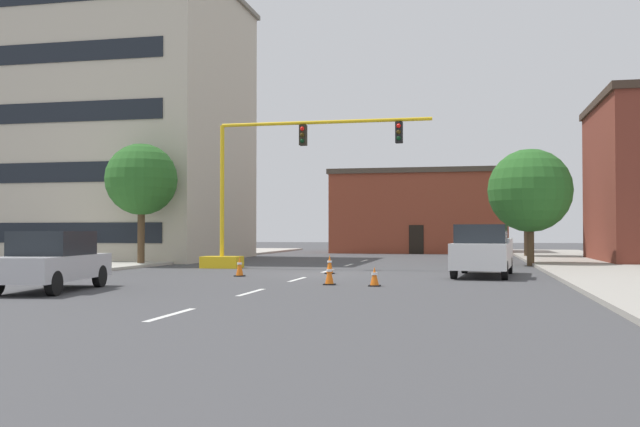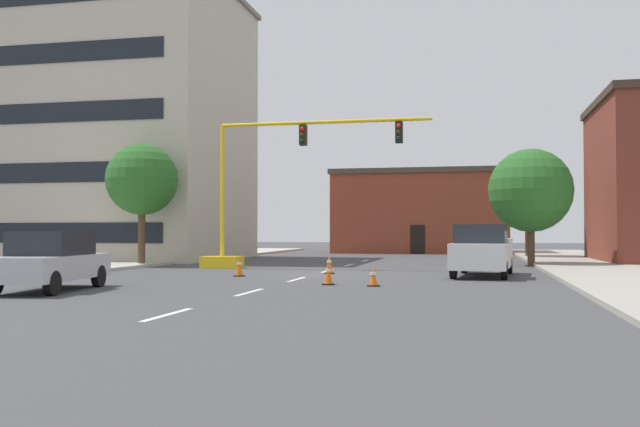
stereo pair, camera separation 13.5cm
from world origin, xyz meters
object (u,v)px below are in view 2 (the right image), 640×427
at_px(tree_left_near, 142,180).
at_px(traffic_cone_roadside_d, 329,264).
at_px(pickup_truck_white, 483,251).
at_px(tree_right_mid, 531,191).
at_px(traffic_cone_roadside_c, 373,277).
at_px(traffic_cone_roadside_a, 328,274).
at_px(traffic_signal_gantry, 252,218).
at_px(traffic_cone_roadside_b, 239,266).
at_px(tree_right_far, 528,189).
at_px(sedan_silver_near_left, 51,260).

height_order(tree_left_near, traffic_cone_roadside_d, tree_left_near).
distance_m(pickup_truck_white, traffic_cone_roadside_d, 6.13).
height_order(tree_right_mid, traffic_cone_roadside_c, tree_right_mid).
bearing_deg(traffic_cone_roadside_a, tree_left_near, 138.40).
bearing_deg(tree_right_mid, traffic_signal_gantry, -158.04).
xyz_separation_m(traffic_cone_roadside_a, traffic_cone_roadside_b, (-4.22, 3.50, 0.02)).
height_order(tree_right_far, tree_right_mid, tree_right_far).
xyz_separation_m(sedan_silver_near_left, traffic_cone_roadside_d, (6.33, 9.75, -0.50)).
bearing_deg(pickup_truck_white, traffic_cone_roadside_a, -132.11).
bearing_deg(sedan_silver_near_left, tree_right_far, 61.80).
bearing_deg(traffic_cone_roadside_b, traffic_cone_roadside_a, -39.65).
relative_size(traffic_signal_gantry, pickup_truck_white, 1.93).
bearing_deg(tree_right_mid, sedan_silver_near_left, -129.07).
bearing_deg(tree_right_far, tree_left_near, -143.62).
relative_size(tree_right_far, tree_right_mid, 1.11).
distance_m(tree_left_near, traffic_cone_roadside_b, 10.97).
bearing_deg(sedan_silver_near_left, traffic_cone_roadside_a, 27.83).
distance_m(tree_left_near, traffic_cone_roadside_c, 17.50).
distance_m(tree_right_far, traffic_cone_roadside_c, 26.44).
bearing_deg(traffic_cone_roadside_b, traffic_cone_roadside_c, -33.36).
distance_m(traffic_signal_gantry, traffic_cone_roadside_a, 10.90).
bearing_deg(traffic_signal_gantry, tree_right_far, 49.36).
bearing_deg(tree_right_mid, tree_left_near, -168.25).
xyz_separation_m(tree_right_mid, traffic_cone_roadside_b, (-11.65, -10.92, -3.40)).
bearing_deg(tree_left_near, traffic_signal_gantry, -11.27).
height_order(sedan_silver_near_left, traffic_cone_roadside_c, sedan_silver_near_left).
bearing_deg(pickup_truck_white, traffic_cone_roadside_d, 176.86).
bearing_deg(traffic_cone_roadside_a, traffic_cone_roadside_c, -10.23).
relative_size(tree_right_mid, traffic_cone_roadside_d, 7.52).
distance_m(tree_right_mid, sedan_silver_near_left, 23.82).
bearing_deg(traffic_cone_roadside_a, traffic_cone_roadside_d, 101.17).
height_order(tree_right_far, traffic_cone_roadside_a, tree_right_far).
distance_m(tree_left_near, traffic_cone_roadside_d, 12.21).
bearing_deg(traffic_cone_roadside_a, pickup_truck_white, 47.89).
height_order(tree_left_near, traffic_cone_roadside_a, tree_left_near).
xyz_separation_m(tree_right_far, pickup_truck_white, (-3.11, -19.54, -3.48)).
distance_m(traffic_signal_gantry, traffic_cone_roadside_b, 6.16).
height_order(traffic_signal_gantry, tree_right_mid, traffic_signal_gantry).
relative_size(tree_left_near, sedan_silver_near_left, 1.32).
distance_m(tree_right_mid, traffic_cone_roadside_d, 12.61).
relative_size(tree_left_near, traffic_cone_roadside_b, 7.94).
bearing_deg(traffic_cone_roadside_d, traffic_cone_roadside_a, -78.83).
xyz_separation_m(tree_left_near, traffic_cone_roadside_c, (13.25, -10.70, -4.03)).
xyz_separation_m(traffic_cone_roadside_a, traffic_cone_roadside_d, (-1.15, 5.81, 0.02)).
xyz_separation_m(traffic_signal_gantry, tree_right_mid, (12.96, 5.23, 1.43)).
bearing_deg(sedan_silver_near_left, traffic_cone_roadside_c, 22.25).
bearing_deg(pickup_truck_white, tree_right_far, 80.97).
relative_size(traffic_cone_roadside_c, traffic_cone_roadside_d, 0.79).
relative_size(sedan_silver_near_left, traffic_cone_roadside_d, 5.99).
xyz_separation_m(tree_left_near, traffic_cone_roadside_b, (7.52, -6.93, -3.95)).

